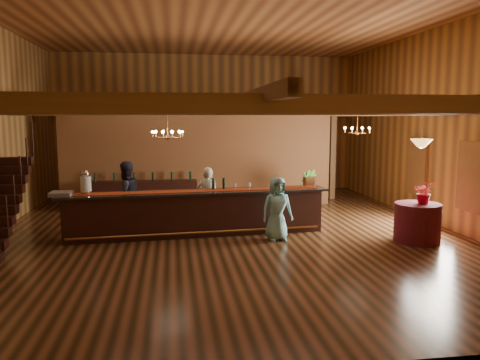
{
  "coord_description": "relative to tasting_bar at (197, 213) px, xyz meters",
  "views": [
    {
      "loc": [
        -1.38,
        -12.12,
        3.0
      ],
      "look_at": [
        0.46,
        0.58,
        1.29
      ],
      "focal_mm": 35.0,
      "sensor_mm": 36.0,
      "label": 1
    }
  ],
  "objects": [
    {
      "name": "partition_wall",
      "position": [
        0.28,
        3.79,
        0.97
      ],
      "size": [
        9.0,
        0.18,
        3.1
      ],
      "primitive_type": "cube",
      "color": "brown",
      "rests_on": "floor"
    },
    {
      "name": "pendant_lamp",
      "position": [
        5.26,
        -1.46,
        1.82
      ],
      "size": [
        0.52,
        0.52,
        0.9
      ],
      "color": "#B67D3D",
      "rests_on": "beam_grid"
    },
    {
      "name": "bar_bottle_1",
      "position": [
        0.72,
        0.18,
        0.71
      ],
      "size": [
        0.07,
        0.07,
        0.3
      ],
      "primitive_type": "cylinder",
      "color": "black",
      "rests_on": "tasting_bar"
    },
    {
      "name": "glass_rack_tray",
      "position": [
        -3.25,
        -0.29,
        0.61
      ],
      "size": [
        0.5,
        0.5,
        0.1
      ],
      "primitive_type": "cube",
      "color": "gray",
      "rests_on": "tasting_bar"
    },
    {
      "name": "support_posts",
      "position": [
        0.78,
        -0.21,
        1.02
      ],
      "size": [
        9.2,
        10.2,
        3.2
      ],
      "color": "brown",
      "rests_on": "floor"
    },
    {
      "name": "wall_right",
      "position": [
        6.78,
        0.29,
        2.17
      ],
      "size": [
        0.1,
        14.0,
        5.5
      ],
      "primitive_type": "cube",
      "color": "#B37E37",
      "rests_on": "floor"
    },
    {
      "name": "chandelier_left",
      "position": [
        -0.71,
        0.53,
        2.0
      ],
      "size": [
        0.8,
        0.8,
        0.77
      ],
      "color": "#B67D3D",
      "rests_on": "beam_grid"
    },
    {
      "name": "floor_plant",
      "position": [
        3.6,
        2.59,
        0.11
      ],
      "size": [
        0.83,
        0.7,
        1.37
      ],
      "primitive_type": "imported",
      "rotation": [
        0.0,
        0.0,
        -0.13
      ],
      "color": "#387221",
      "rests_on": "floor"
    },
    {
      "name": "backbar_shelf",
      "position": [
        -1.54,
        3.52,
        -0.1
      ],
      "size": [
        3.45,
        0.6,
        0.97
      ],
      "primitive_type": "cube",
      "rotation": [
        0.0,
        0.0,
        -0.02
      ],
      "color": "black",
      "rests_on": "floor"
    },
    {
      "name": "window_right_front",
      "position": [
        6.73,
        -1.31,
        0.97
      ],
      "size": [
        0.12,
        1.05,
        1.75
      ],
      "primitive_type": "cube",
      "color": "white",
      "rests_on": "wall_right"
    },
    {
      "name": "beam_grid",
      "position": [
        0.78,
        0.8,
        2.66
      ],
      "size": [
        11.9,
        13.9,
        0.39
      ],
      "color": "brown",
      "rests_on": "wall_left"
    },
    {
      "name": "staff_second",
      "position": [
        -1.86,
        0.81,
        0.35
      ],
      "size": [
        1.14,
        1.1,
        1.86
      ],
      "primitive_type": "imported",
      "rotation": [
        0.0,
        0.0,
        3.78
      ],
      "color": "#292838",
      "rests_on": "floor"
    },
    {
      "name": "table_flowers",
      "position": [
        5.39,
        -1.49,
        0.64
      ],
      "size": [
        0.64,
        0.6,
        0.56
      ],
      "primitive_type": "imported",
      "rotation": [
        0.0,
        0.0,
        -0.43
      ],
      "color": "red",
      "rests_on": "round_table"
    },
    {
      "name": "wall_back",
      "position": [
        0.78,
        7.29,
        2.17
      ],
      "size": [
        12.0,
        0.1,
        5.5
      ],
      "primitive_type": "cube",
      "color": "#B37E37",
      "rests_on": "floor"
    },
    {
      "name": "table_vase",
      "position": [
        5.39,
        -1.49,
        0.52
      ],
      "size": [
        0.19,
        0.19,
        0.31
      ],
      "primitive_type": "imported",
      "rotation": [
        0.0,
        0.0,
        -0.21
      ],
      "color": "#B67D3D",
      "rests_on": "round_table"
    },
    {
      "name": "chandelier_right",
      "position": [
        4.84,
        1.47,
        2.06
      ],
      "size": [
        0.8,
        0.8,
        0.71
      ],
      "color": "#B67D3D",
      "rests_on": "beam_grid"
    },
    {
      "name": "backroom_boxes",
      "position": [
        0.49,
        5.79,
        -0.05
      ],
      "size": [
        4.1,
        0.6,
        1.1
      ],
      "color": "black",
      "rests_on": "floor"
    },
    {
      "name": "raffle_drum",
      "position": [
        3.01,
        0.16,
        0.74
      ],
      "size": [
        0.34,
        0.24,
        0.3
      ],
      "color": "#A2613A",
      "rests_on": "tasting_bar"
    },
    {
      "name": "wall_front",
      "position": [
        0.78,
        -6.71,
        2.17
      ],
      "size": [
        12.0,
        0.1,
        5.5
      ],
      "primitive_type": "cube",
      "color": "#B37E37",
      "rests_on": "floor"
    },
    {
      "name": "beverage_dispenser",
      "position": [
        -2.7,
        -0.14,
        0.85
      ],
      "size": [
        0.26,
        0.26,
        0.6
      ],
      "color": "silver",
      "rests_on": "tasting_bar"
    },
    {
      "name": "ceiling",
      "position": [
        0.78,
        0.29,
        4.92
      ],
      "size": [
        14.0,
        14.0,
        0.0
      ],
      "primitive_type": "plane",
      "rotation": [
        3.14,
        0.0,
        0.0
      ],
      "color": "#AE6D36",
      "rests_on": "wall_back"
    },
    {
      "name": "round_table",
      "position": [
        5.26,
        -1.46,
        -0.11
      ],
      "size": [
        1.09,
        1.09,
        0.94
      ],
      "primitive_type": "cylinder",
      "color": "maroon",
      "rests_on": "floor"
    },
    {
      "name": "bar_bottle_0",
      "position": [
        0.44,
        0.16,
        0.71
      ],
      "size": [
        0.07,
        0.07,
        0.3
      ],
      "primitive_type": "cylinder",
      "color": "black",
      "rests_on": "tasting_bar"
    },
    {
      "name": "tasting_bar",
      "position": [
        0.0,
        0.0,
        0.0
      ],
      "size": [
        6.9,
        1.36,
        1.16
      ],
      "rotation": [
        0.0,
        0.0,
        0.07
      ],
      "color": "black",
      "rests_on": "floor"
    },
    {
      "name": "guest",
      "position": [
        1.92,
        -0.81,
        0.21
      ],
      "size": [
        0.83,
        0.6,
        1.58
      ],
      "primitive_type": "imported",
      "rotation": [
        0.0,
        0.0,
        0.13
      ],
      "color": "#7CCCD8",
      "rests_on": "floor"
    },
    {
      "name": "bartender",
      "position": [
        0.34,
        0.78,
        0.26
      ],
      "size": [
        0.68,
        0.52,
        1.68
      ],
      "primitive_type": "imported",
      "rotation": [
        0.0,
        0.0,
        2.92
      ],
      "color": "silver",
      "rests_on": "floor"
    },
    {
      "name": "window_right_back",
      "position": [
        6.73,
        1.29,
        0.97
      ],
      "size": [
        0.12,
        1.05,
        1.75
      ],
      "primitive_type": "cube",
      "color": "white",
      "rests_on": "wall_right"
    },
    {
      "name": "floor",
      "position": [
        0.78,
        0.29,
        -0.58
      ],
      "size": [
        14.0,
        14.0,
        0.0
      ],
      "primitive_type": "plane",
      "color": "brown",
      "rests_on": "ground"
    }
  ]
}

